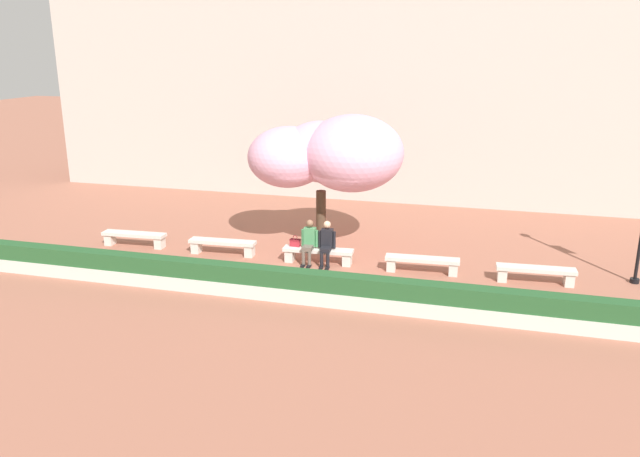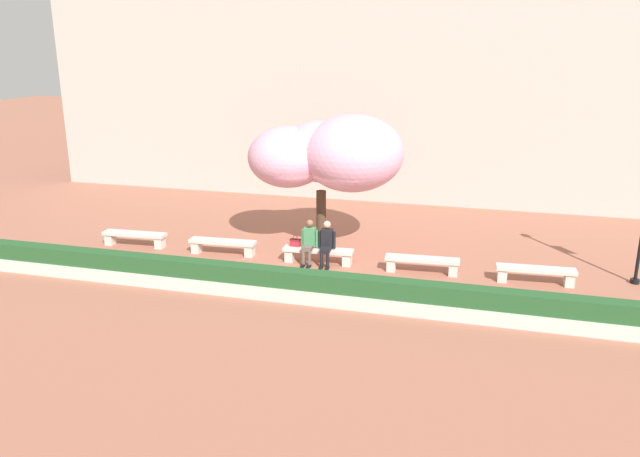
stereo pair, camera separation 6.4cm
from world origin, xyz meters
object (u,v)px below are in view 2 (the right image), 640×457
(stone_bench_west_end, at_px, (135,237))
(person_seated_left, at_px, (309,240))
(person_seated_right, at_px, (327,242))
(handbag, at_px, (295,242))
(cherry_tree_main, at_px, (329,154))
(stone_bench_center, at_px, (318,253))
(stone_bench_near_west, at_px, (223,245))
(stone_bench_east_end, at_px, (536,272))
(stone_bench_near_east, at_px, (422,262))

(stone_bench_west_end, height_order, person_seated_left, person_seated_left)
(stone_bench_west_end, height_order, person_seated_right, person_seated_right)
(person_seated_left, distance_m, handbag, 0.47)
(cherry_tree_main, bearing_deg, stone_bench_center, -87.26)
(stone_bench_near_west, distance_m, cherry_tree_main, 4.22)
(handbag, bearing_deg, stone_bench_west_end, -179.72)
(person_seated_right, distance_m, cherry_tree_main, 2.73)
(stone_bench_near_west, height_order, stone_bench_east_end, same)
(stone_bench_west_end, height_order, handbag, handbag)
(stone_bench_near_east, height_order, stone_bench_east_end, same)
(person_seated_right, bearing_deg, stone_bench_east_end, 0.53)
(stone_bench_near_west, bearing_deg, handbag, 0.65)
(stone_bench_east_end, height_order, handbag, handbag)
(stone_bench_west_end, xyz_separation_m, handbag, (5.32, 0.03, 0.27))
(person_seated_left, bearing_deg, cherry_tree_main, 82.50)
(stone_bench_east_end, distance_m, person_seated_left, 6.30)
(stone_bench_near_east, height_order, person_seated_left, person_seated_left)
(cherry_tree_main, bearing_deg, person_seated_left, -97.50)
(stone_bench_near_west, height_order, cherry_tree_main, cherry_tree_main)
(stone_bench_center, relative_size, stone_bench_near_east, 1.00)
(handbag, bearing_deg, stone_bench_near_west, -179.35)
(person_seated_right, bearing_deg, stone_bench_near_west, 179.07)
(stone_bench_near_east, height_order, cherry_tree_main, cherry_tree_main)
(stone_bench_near_west, relative_size, person_seated_right, 1.61)
(stone_bench_west_end, height_order, stone_bench_center, same)
(stone_bench_near_west, bearing_deg, stone_bench_west_end, 180.00)
(stone_bench_west_end, height_order, stone_bench_near_west, same)
(stone_bench_center, xyz_separation_m, stone_bench_east_end, (6.03, 0.00, 0.00))
(stone_bench_west_end, relative_size, person_seated_left, 1.61)
(stone_bench_west_end, relative_size, cherry_tree_main, 0.44)
(person_seated_left, bearing_deg, stone_bench_west_end, 179.47)
(stone_bench_center, distance_m, stone_bench_near_east, 3.02)
(stone_bench_east_end, distance_m, cherry_tree_main, 6.80)
(stone_bench_near_east, bearing_deg, stone_bench_near_west, 180.00)
(stone_bench_near_west, xyz_separation_m, stone_bench_east_end, (9.05, 0.00, 0.00))
(stone_bench_near_east, bearing_deg, person_seated_right, -178.89)
(stone_bench_near_west, bearing_deg, stone_bench_east_end, 0.00)
(stone_bench_center, bearing_deg, stone_bench_west_end, 180.00)
(stone_bench_near_east, relative_size, stone_bench_east_end, 1.00)
(stone_bench_west_end, relative_size, stone_bench_near_east, 1.00)
(stone_bench_center, xyz_separation_m, person_seated_right, (0.27, -0.05, 0.39))
(stone_bench_near_east, relative_size, person_seated_left, 1.61)
(person_seated_right, relative_size, handbag, 3.81)
(person_seated_right, bearing_deg, handbag, 175.33)
(stone_bench_near_east, distance_m, handbag, 3.73)
(stone_bench_near_west, relative_size, stone_bench_center, 1.00)
(stone_bench_west_end, bearing_deg, stone_bench_near_east, 0.00)
(handbag, distance_m, cherry_tree_main, 2.85)
(stone_bench_center, xyz_separation_m, cherry_tree_main, (-0.07, 1.40, 2.68))
(stone_bench_west_end, xyz_separation_m, stone_bench_near_west, (3.02, 0.00, 0.00))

